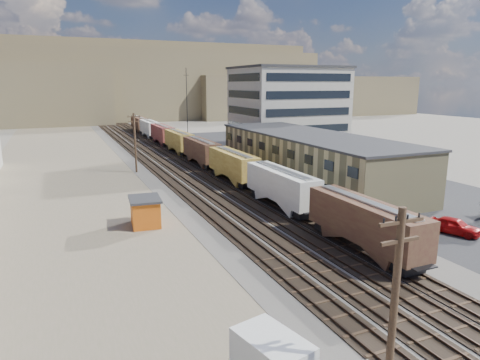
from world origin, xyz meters
name	(u,v)px	position (x,y,z in m)	size (l,w,h in m)	color
ground	(318,252)	(0.00, 0.00, 0.00)	(300.00, 300.00, 0.00)	#6B6356
ballast_bed	(173,161)	(0.00, 50.00, 0.03)	(18.00, 200.00, 0.06)	#4C4742
dirt_yard	(64,181)	(-20.00, 40.00, 0.01)	(24.00, 180.00, 0.03)	#70684D
asphalt_lot	(312,166)	(22.00, 35.00, 0.02)	(26.00, 120.00, 0.04)	#232326
rail_tracks	(171,161)	(-0.55, 50.00, 0.11)	(11.40, 200.00, 0.24)	black
freight_train	(189,145)	(3.80, 51.72, 2.79)	(3.00, 119.74, 4.46)	black
warehouse	(310,157)	(14.98, 25.00, 3.65)	(12.40, 40.40, 7.25)	tan
office_tower	(287,109)	(27.95, 54.95, 9.26)	(22.60, 18.60, 18.45)	#9E998E
utility_pole_south	(393,316)	(-8.50, -18.00, 5.30)	(2.20, 0.32, 10.00)	#382619
utility_pole_north	(135,141)	(-8.50, 42.00, 5.30)	(2.20, 0.32, 10.00)	#382619
radio_mast	(187,110)	(6.00, 60.00, 9.12)	(1.20, 0.16, 18.00)	black
hills_north	(102,85)	(0.17, 167.92, 14.10)	(265.00, 80.00, 32.00)	brown
maintenance_shed	(145,211)	(-12.66, 13.51, 1.55)	(3.56, 4.41, 3.03)	#C95812
parked_car_red	(455,226)	(15.14, -1.48, 0.82)	(1.94, 4.83, 1.64)	#B31012
parked_car_blue	(267,150)	(20.71, 50.84, 0.74)	(2.45, 5.31, 1.47)	navy
parked_car_far	(308,146)	(32.96, 53.75, 0.68)	(1.60, 3.98, 1.36)	silver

